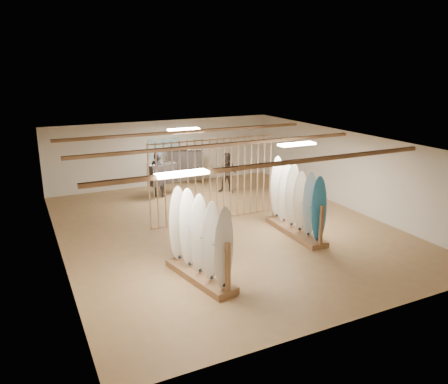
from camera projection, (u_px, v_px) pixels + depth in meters
name	position (u px, v px, depth m)	size (l,w,h in m)	color
floor	(224.00, 227.00, 14.17)	(12.00, 12.00, 0.00)	#A0794D
ceiling	(224.00, 142.00, 13.39)	(12.00, 12.00, 0.00)	gray
wall_back	(164.00, 153.00, 18.96)	(12.00, 12.00, 0.00)	beige
wall_front	(356.00, 259.00, 8.60)	(12.00, 12.00, 0.00)	beige
wall_left	(56.00, 208.00, 11.69)	(12.00, 12.00, 0.00)	beige
wall_right	(347.00, 170.00, 15.87)	(12.00, 12.00, 0.00)	beige
ceiling_slats	(224.00, 145.00, 13.41)	(9.50, 6.12, 0.10)	#8C623F
light_panels	(224.00, 144.00, 13.40)	(1.20, 0.35, 0.06)	white
bamboo_partition	(214.00, 180.00, 14.47)	(4.45, 0.05, 2.78)	tan
poster	(164.00, 148.00, 18.89)	(1.40, 0.03, 0.90)	teal
rack_left	(200.00, 251.00, 10.55)	(1.07, 2.40, 2.21)	#8C623F
rack_right	(296.00, 211.00, 13.44)	(0.68, 2.70, 2.17)	#8C623F
clothing_rack_a	(163.00, 174.00, 17.29)	(1.25, 0.79, 1.41)	silver
clothing_rack_b	(185.00, 162.00, 18.82)	(1.44, 0.93, 1.63)	silver
shopper_a	(158.00, 171.00, 17.19)	(0.76, 0.51, 2.08)	#23252B
shopper_b	(228.00, 170.00, 17.78)	(0.91, 0.71, 1.89)	#3B332D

